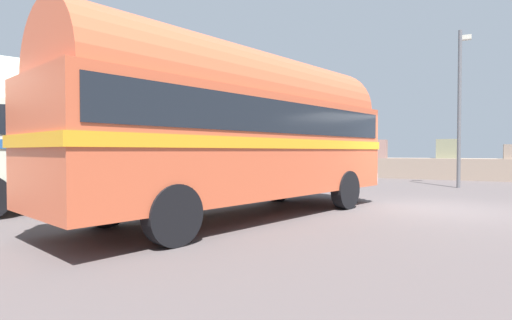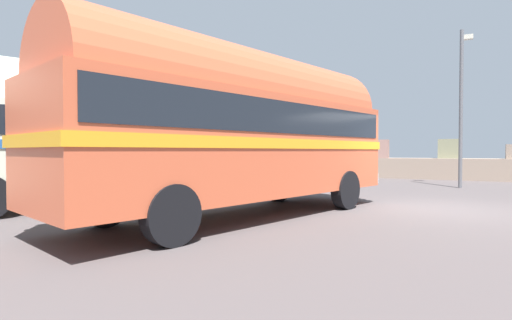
# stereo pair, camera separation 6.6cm
# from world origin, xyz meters

# --- Properties ---
(ground) EXTENTS (32.00, 26.00, 0.02)m
(ground) POSITION_xyz_m (0.00, 0.00, 0.01)
(ground) COLOR #4E4646
(breakwater) EXTENTS (31.36, 1.84, 2.43)m
(breakwater) POSITION_xyz_m (-0.13, 11.79, 0.73)
(breakwater) COLOR gray
(breakwater) RESTS_ON ground
(vintage_coach) EXTENTS (4.73, 8.91, 3.70)m
(vintage_coach) POSITION_xyz_m (-3.86, -3.21, 2.05)
(vintage_coach) COLOR black
(vintage_coach) RESTS_ON ground
(second_coach) EXTENTS (5.73, 8.80, 3.70)m
(second_coach) POSITION_xyz_m (-8.41, -3.15, 2.05)
(second_coach) COLOR black
(second_coach) RESTS_ON ground
(lamp_post) EXTENTS (0.50, 1.03, 6.24)m
(lamp_post) POSITION_xyz_m (0.67, 6.68, 3.53)
(lamp_post) COLOR #5B5B60
(lamp_post) RESTS_ON ground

